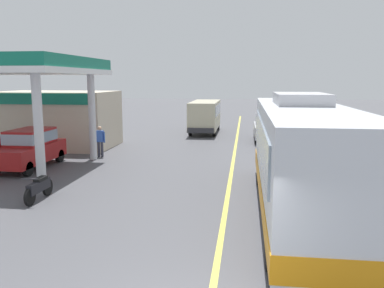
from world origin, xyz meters
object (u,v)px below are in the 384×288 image
object	(u,v)px
car_trailing_behind_bus	(267,126)
pedestrian_near_pump	(100,140)
minibus_opposing_lane	(205,114)
motorcycle_parked_forecourt	(39,188)
coach_bus_main	(303,159)
car_at_pump	(30,147)

from	to	relation	value
car_trailing_behind_bus	pedestrian_near_pump	bearing A→B (deg)	-142.66
minibus_opposing_lane	motorcycle_parked_forecourt	size ratio (longest dim) A/B	3.41
pedestrian_near_pump	coach_bus_main	bearing A→B (deg)	-40.35
coach_bus_main	car_trailing_behind_bus	distance (m)	15.03
coach_bus_main	minibus_opposing_lane	size ratio (longest dim) A/B	1.80
coach_bus_main	motorcycle_parked_forecourt	xyz separation A→B (m)	(-8.74, 0.22, -1.28)
car_at_pump	minibus_opposing_lane	xyz separation A→B (m)	(6.86, 13.67, 0.46)
motorcycle_parked_forecourt	pedestrian_near_pump	world-z (taller)	pedestrian_near_pump
minibus_opposing_lane	pedestrian_near_pump	xyz separation A→B (m)	(-4.56, -10.65, -0.54)
car_at_pump	minibus_opposing_lane	size ratio (longest dim) A/B	0.69
car_at_pump	pedestrian_near_pump	distance (m)	3.79
motorcycle_parked_forecourt	pedestrian_near_pump	size ratio (longest dim) A/B	1.08
coach_bus_main	car_at_pump	xyz separation A→B (m)	(-11.74, 5.01, -0.71)
car_at_pump	car_trailing_behind_bus	world-z (taller)	same
coach_bus_main	car_trailing_behind_bus	xyz separation A→B (m)	(-0.29, 15.01, -0.71)
minibus_opposing_lane	car_trailing_behind_bus	xyz separation A→B (m)	(4.59, -3.66, -0.46)
minibus_opposing_lane	car_trailing_behind_bus	distance (m)	5.89
minibus_opposing_lane	car_trailing_behind_bus	size ratio (longest dim) A/B	1.46
coach_bus_main	pedestrian_near_pump	bearing A→B (deg)	139.65
motorcycle_parked_forecourt	car_trailing_behind_bus	xyz separation A→B (m)	(8.45, 14.79, 0.57)
car_at_pump	pedestrian_near_pump	xyz separation A→B (m)	(2.30, 3.02, -0.08)
coach_bus_main	motorcycle_parked_forecourt	size ratio (longest dim) A/B	6.13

